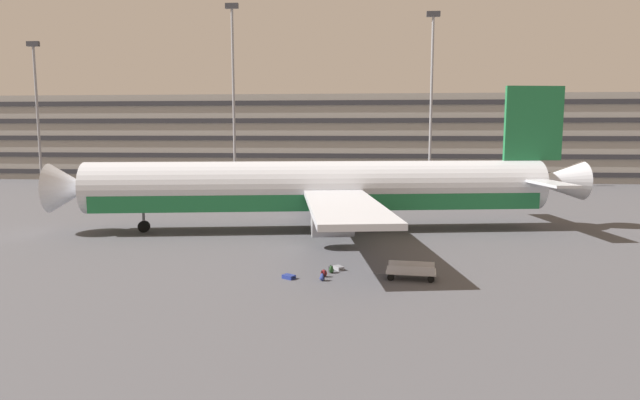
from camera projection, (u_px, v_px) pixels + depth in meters
ground_plane at (314, 230)px, 43.19m from camera, size 600.00×600.00×0.00m
terminal_structure at (344, 137)px, 93.27m from camera, size 161.05×21.24×13.37m
airliner at (323, 189)px, 42.85m from camera, size 42.09×34.18×11.35m
light_mast_far_left at (37, 102)px, 79.02m from camera, size 1.80×0.50×20.53m
light_mast_left at (233, 84)px, 76.18m from camera, size 1.80×0.50×25.22m
light_mast_center_left at (432, 88)px, 73.89m from camera, size 1.80×0.50×23.65m
suitcase_small at (339, 268)px, 30.85m from camera, size 0.65×0.72×0.22m
suitcase_scuffed at (289, 277)px, 29.02m from camera, size 0.78×0.71×0.21m
backpack_teal at (322, 277)px, 28.58m from camera, size 0.32×0.37×0.45m
backpack_silver at (324, 273)px, 29.36m from camera, size 0.38×0.30×0.46m
backpack_navy at (331, 269)px, 30.15m from camera, size 0.31×0.41×0.48m
baggage_cart at (411, 271)px, 28.93m from camera, size 3.35×1.55×0.82m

